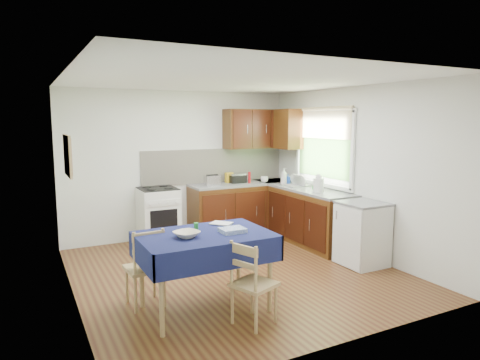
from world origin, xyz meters
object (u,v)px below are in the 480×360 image
chair_far (146,265)px  dining_table (205,243)px  sandwich_press (237,178)px  dish_rack (298,184)px  kettle (319,184)px  chair_near (251,281)px  toaster (212,180)px

chair_far → dining_table: bearing=142.5°
chair_far → sandwich_press: size_ratio=3.04×
dining_table → dish_rack: bearing=16.6°
dish_rack → kettle: 0.66m
dining_table → chair_far: size_ratio=1.57×
chair_near → toaster: 3.32m
chair_far → chair_near: 1.20m
chair_far → dish_rack: (3.04, 1.54, 0.46)m
chair_far → sandwich_press: (2.30, 2.37, 0.52)m
dining_table → chair_near: bearing=-84.4°
chair_far → toaster: toaster is taller
sandwich_press → dish_rack: 1.12m
dining_table → toaster: size_ratio=5.41×
dining_table → chair_near: 0.66m
sandwich_press → dish_rack: size_ratio=0.69×
sandwich_press → toaster: bearing=-175.2°
sandwich_press → dining_table: bearing=-132.0°
chair_far → dish_rack: bearing=-156.6°
chair_near → kettle: 2.87m
chair_near → dish_rack: (2.24, 2.44, 0.47)m
dish_rack → dining_table: bearing=-154.9°
dish_rack → chair_near: bearing=-144.7°
chair_near → kettle: bearing=-71.7°
dish_rack → chair_far: bearing=-165.1°
sandwich_press → dish_rack: (0.74, -0.83, -0.06)m
dining_table → dish_rack: 3.15m
dining_table → chair_near: chair_near is taller
chair_near → dish_rack: 3.35m
chair_near → dining_table: bearing=5.1°
toaster → kettle: 1.81m
chair_far → kettle: 3.15m
chair_near → kettle: (2.17, 1.78, 0.57)m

